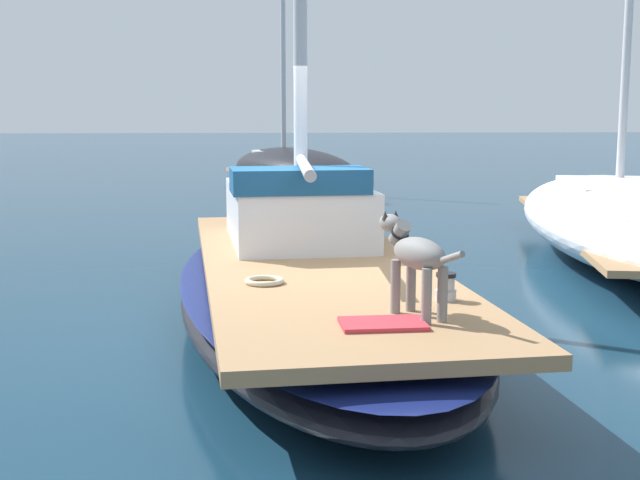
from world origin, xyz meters
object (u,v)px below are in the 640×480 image
Objects in this scene: moored_boat_starboard_side at (632,218)px; moored_boat_far_astern at (293,170)px; sailboat_main at (314,294)px; dog_grey at (415,256)px; deck_winch at (446,288)px; deck_towel at (383,324)px; coiled_rope at (264,281)px.

moored_boat_far_astern is (-4.46, 9.07, 0.01)m from moored_boat_starboard_side.
dog_grey is (0.59, -2.20, 0.75)m from sailboat_main.
moored_boat_starboard_side is (3.99, 5.73, -0.52)m from dog_grey.
moored_boat_far_astern is (-0.78, 14.34, -0.18)m from deck_winch.
dog_grey is at bearing -75.11° from sailboat_main.
moored_boat_starboard_side is at bearing 54.70° from deck_towel.
sailboat_main is 5.78m from moored_boat_starboard_side.
deck_winch is 6.43m from moored_boat_starboard_side.
dog_grey is at bearing -124.10° from deck_winch.
coiled_rope is 13.66m from moored_boat_far_astern.
dog_grey reaches higher than coiled_rope.
deck_winch is 1.53m from coiled_rope.
sailboat_main is at bearing -142.35° from moored_boat_starboard_side.
sailboat_main is 1.19m from coiled_rope.
deck_winch is at bearing -62.65° from sailboat_main.
moored_boat_starboard_side reaches higher than deck_towel.
dog_grey is 0.11× the size of moored_boat_starboard_side.
deck_towel is (-0.25, -0.26, -0.41)m from dog_grey.
dog_grey is 0.65m from deck_winch.
coiled_rope is (-1.36, 0.69, -0.08)m from deck_winch.
dog_grey is 7.00m from moored_boat_starboard_side.
dog_grey reaches higher than sailboat_main.
dog_grey is 0.55m from deck_towel.
moored_boat_far_astern reaches higher than deck_towel.
dog_grey reaches higher than deck_winch.
coiled_rope is 6.80m from moored_boat_starboard_side.
moored_boat_far_astern reaches higher than coiled_rope.
moored_boat_far_astern is at bearing 116.17° from moored_boat_starboard_side.
deck_winch is at bearing -124.90° from moored_boat_starboard_side.
coiled_rope reaches higher than sailboat_main.
sailboat_main is 2.40m from dog_grey.
moored_boat_starboard_side reaches higher than deck_winch.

